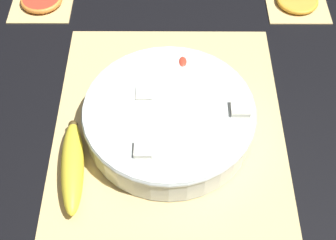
% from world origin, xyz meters
% --- Properties ---
extents(ground_plane, '(6.00, 6.00, 0.00)m').
position_xyz_m(ground_plane, '(0.00, 0.00, 0.00)').
color(ground_plane, black).
extents(bamboo_mat_center, '(0.52, 0.41, 0.01)m').
position_xyz_m(bamboo_mat_center, '(0.00, 0.00, 0.00)').
color(bamboo_mat_center, '#D6B775').
rests_on(bamboo_mat_center, ground_plane).
extents(coaster_mat_near_right, '(0.14, 0.14, 0.01)m').
position_xyz_m(coaster_mat_near_right, '(0.35, -0.29, 0.00)').
color(coaster_mat_near_right, '#D6B775').
rests_on(coaster_mat_near_right, ground_plane).
extents(coaster_mat_far_right, '(0.14, 0.14, 0.01)m').
position_xyz_m(coaster_mat_far_right, '(0.35, 0.29, 0.00)').
color(coaster_mat_far_right, '#D6B775').
rests_on(coaster_mat_far_right, ground_plane).
extents(fruit_salad_bowl, '(0.30, 0.30, 0.07)m').
position_xyz_m(fruit_salad_bowl, '(-0.00, 0.00, 0.04)').
color(fruit_salad_bowl, silver).
rests_on(fruit_salad_bowl, bamboo_mat_center).
extents(whole_banana, '(0.19, 0.06, 0.04)m').
position_xyz_m(whole_banana, '(-0.09, 0.16, 0.03)').
color(whole_banana, yellow).
rests_on(whole_banana, bamboo_mat_center).
extents(orange_slice_whole, '(0.09, 0.09, 0.01)m').
position_xyz_m(orange_slice_whole, '(0.35, -0.29, 0.01)').
color(orange_slice_whole, '#F9A338').
rests_on(orange_slice_whole, coaster_mat_near_right).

